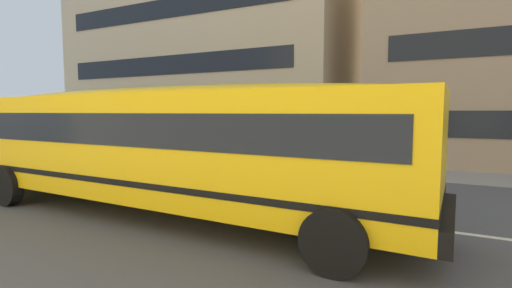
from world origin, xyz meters
name	(u,v)px	position (x,y,z in m)	size (l,w,h in m)	color
ground_plane	(193,198)	(0.00, 0.00, 0.00)	(400.00, 400.00, 0.00)	#4C4C4F
sidewalk_far	(291,165)	(0.00, 7.32, 0.01)	(120.00, 3.00, 0.01)	gray
lane_centreline	(193,198)	(0.00, 0.00, 0.00)	(110.00, 0.16, 0.01)	silver
school_bus	(160,140)	(0.29, -1.64, 1.77)	(13.40, 3.39, 2.98)	yellow
parked_car_grey_past_driveway	(70,141)	(-11.75, 4.82, 0.84)	(3.94, 1.95, 1.64)	gray
apartment_block_far_left	(217,51)	(-8.25, 13.97, 6.65)	(18.51, 10.35, 13.30)	#C6B28E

